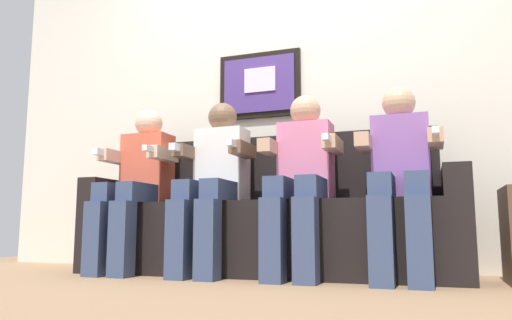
# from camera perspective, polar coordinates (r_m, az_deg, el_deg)

# --- Properties ---
(ground_plane) EXTENTS (6.23, 6.23, 0.00)m
(ground_plane) POSITION_cam_1_polar(r_m,az_deg,el_deg) (2.84, -1.04, -13.72)
(ground_plane) COLOR #8C6B4C
(back_wall_assembly) EXTENTS (4.79, 0.10, 2.60)m
(back_wall_assembly) POSITION_cam_1_polar(r_m,az_deg,el_deg) (3.70, 3.15, 8.01)
(back_wall_assembly) COLOR silver
(back_wall_assembly) RESTS_ON ground_plane
(couch) EXTENTS (2.39, 0.58, 0.90)m
(couch) POSITION_cam_1_polar(r_m,az_deg,el_deg) (3.14, 1.09, -7.46)
(couch) COLOR black
(couch) RESTS_ON ground_plane
(person_leftmost) EXTENTS (0.46, 0.56, 1.11)m
(person_leftmost) POSITION_cam_1_polar(r_m,az_deg,el_deg) (3.37, -13.59, -2.27)
(person_leftmost) COLOR #D8593F
(person_leftmost) RESTS_ON ground_plane
(person_left_center) EXTENTS (0.46, 0.56, 1.11)m
(person_left_center) POSITION_cam_1_polar(r_m,az_deg,el_deg) (3.10, -4.85, -1.98)
(person_left_center) COLOR white
(person_left_center) RESTS_ON ground_plane
(person_right_center) EXTENTS (0.46, 0.56, 1.11)m
(person_right_center) POSITION_cam_1_polar(r_m,az_deg,el_deg) (2.91, 5.28, -1.61)
(person_right_center) COLOR pink
(person_right_center) RESTS_ON ground_plane
(person_rightmost) EXTENTS (0.46, 0.56, 1.11)m
(person_rightmost) POSITION_cam_1_polar(r_m,az_deg,el_deg) (2.83, 16.38, -1.13)
(person_rightmost) COLOR #8C59A5
(person_rightmost) RESTS_ON ground_plane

